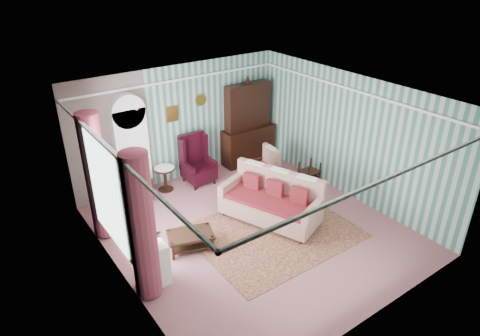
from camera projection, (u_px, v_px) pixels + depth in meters
floor at (253, 230)px, 8.98m from camera, size 6.00×6.00×0.00m
room_shell at (222, 147)px, 7.88m from camera, size 5.53×6.02×2.91m
bookcase at (132, 151)px, 9.83m from camera, size 0.80×0.28×2.24m
dresser_hutch at (249, 121)px, 11.40m from camera, size 1.50×0.56×2.36m
wingback_left at (131, 180)px, 9.64m from camera, size 0.76×0.80×1.25m
wingback_right at (198, 160)px, 10.55m from camera, size 0.76×0.80×1.25m
seated_woman at (131, 181)px, 9.66m from camera, size 0.44×0.40×1.18m
round_side_table at (165, 179)px, 10.37m from camera, size 0.50×0.50×0.60m
nest_table at (309, 171)px, 10.79m from camera, size 0.45×0.38×0.54m
plant_stand at (152, 266)px, 7.34m from camera, size 0.55×0.35×0.80m
rug at (273, 232)px, 8.92m from camera, size 3.20×2.60×0.01m
sofa at (270, 198)px, 9.07m from camera, size 1.73×2.37×1.11m
floral_armchair at (261, 167)px, 10.59m from camera, size 0.86×0.86×0.92m
coffee_table at (191, 241)px, 8.32m from camera, size 1.00×0.79×0.37m
potted_plant_a at (150, 240)px, 6.98m from camera, size 0.43×0.38×0.44m
potted_plant_b at (148, 232)px, 7.13m from camera, size 0.33×0.31×0.48m
potted_plant_c at (141, 239)px, 7.07m from camera, size 0.26×0.26×0.36m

